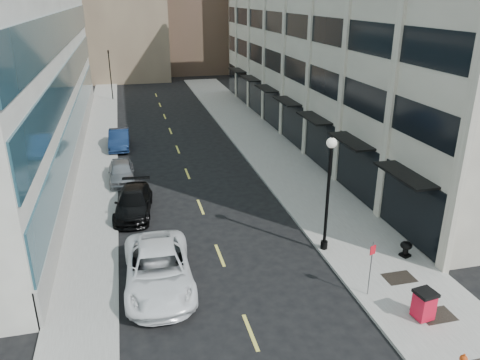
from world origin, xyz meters
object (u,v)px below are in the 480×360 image
car_silver_sedan (122,172)px  car_blue_sedan (119,139)px  trash_bin (424,304)px  lamppost (329,184)px  sign_post (371,262)px  car_white_van (158,269)px  traffic_signal (108,53)px  car_black_pickup (133,203)px  urn_planter (406,247)px

car_silver_sedan → car_blue_sedan: 8.06m
car_silver_sedan → trash_bin: 21.84m
car_silver_sedan → lamppost: 16.17m
car_blue_sedan → sign_post: bearing=-65.6°
car_white_van → lamppost: 9.03m
traffic_signal → car_white_van: size_ratio=1.09×
car_black_pickup → urn_planter: bearing=-26.6°
car_white_van → car_silver_sedan: size_ratio=1.46×
car_blue_sedan → urn_planter: size_ratio=5.88×
urn_planter → car_blue_sedan: bearing=121.8°
car_white_van → car_blue_sedan: (-1.60, 21.58, -0.11)m
traffic_signal → car_blue_sedan: 21.01m
car_white_van → car_black_pickup: car_white_van is taller
car_white_van → car_silver_sedan: bearing=97.6°
car_black_pickup → sign_post: (9.60, -11.01, 1.06)m
car_white_van → trash_bin: 11.27m
urn_planter → sign_post: bearing=-143.7°
car_blue_sedan → traffic_signal: bearing=93.5°
lamppost → sign_post: (0.26, -4.16, -1.91)m
car_blue_sedan → trash_bin: 29.04m
urn_planter → lamppost: bearing=155.1°
trash_bin → urn_planter: bearing=57.3°
car_white_van → trash_bin: bearing=-24.9°
car_black_pickup → urn_planter: (12.97, -8.53, -0.10)m
traffic_signal → lamppost: 42.30m
car_black_pickup → car_silver_sedan: size_ratio=1.17×
car_silver_sedan → car_blue_sedan: car_blue_sedan is taller
car_blue_sedan → lamppost: size_ratio=0.78×
car_black_pickup → sign_post: sign_post is taller
car_silver_sedan → car_black_pickup: bearing=-84.3°
car_black_pickup → car_blue_sedan: (-0.76, 13.58, 0.04)m
car_blue_sedan → car_white_van: bearing=-84.2°
traffic_signal → trash_bin: size_ratio=5.50×
car_white_van → car_blue_sedan: car_white_van is taller
traffic_signal → sign_post: 46.51m
lamppost → car_black_pickup: bearing=143.8°
car_blue_sedan → trash_bin: bearing=-64.7°
trash_bin → traffic_signal: bearing=96.6°
car_white_van → sign_post: (8.76, -3.01, 0.91)m
trash_bin → urn_planter: trash_bin is taller
trash_bin → sign_post: sign_post is taller
car_white_van → trash_bin: (10.10, -5.00, -0.06)m
trash_bin → lamppost: (-1.60, 6.15, 2.88)m
traffic_signal → lamppost: traffic_signal is taller
traffic_signal → urn_planter: 45.20m
traffic_signal → car_black_pickup: traffic_signal is taller
car_black_pickup → urn_planter: size_ratio=6.32×
lamppost → car_blue_sedan: bearing=116.3°
car_silver_sedan → urn_planter: car_silver_sedan is taller
trash_bin → sign_post: bearing=115.9°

